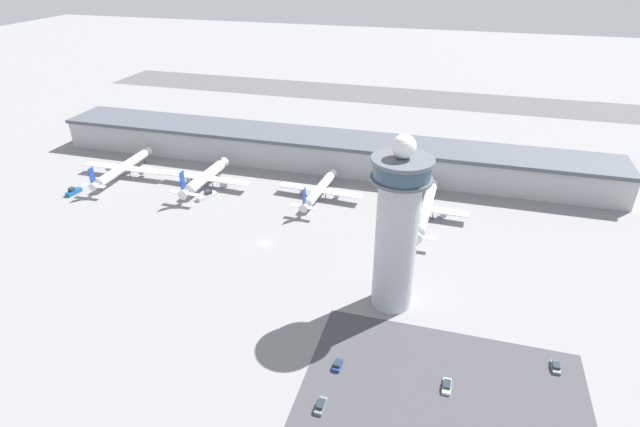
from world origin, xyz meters
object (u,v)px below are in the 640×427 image
Objects in this scene: airplane_gate_bravo at (205,177)px; car_black_suv at (338,365)px; car_green_van at (321,405)px; car_blue_compact at (556,367)px; airplane_gate_charlie at (319,190)px; service_truck_catering at (73,192)px; car_grey_coupe at (447,386)px; airplane_gate_delta at (426,208)px; service_truck_baggage at (207,196)px; control_tower at (397,227)px; service_truck_fuel at (410,208)px; airplane_gate_alpha at (123,168)px.

airplane_gate_bravo reaches higher than car_black_suv.
airplane_gate_bravo is 123.25m from car_green_van.
car_blue_compact is at bearing 27.31° from car_green_van.
airplane_gate_bravo is at bearing -177.21° from airplane_gate_charlie.
service_truck_catering is 164.37m from car_grey_coupe.
service_truck_catering is (-139.82, -18.89, -2.90)m from airplane_gate_delta.
airplane_gate_bravo is at bearing 118.98° from service_truck_baggage.
service_truck_baggage is 103.43m from car_black_suv.
control_tower is 37.99m from car_black_suv.
airplane_gate_bravo reaches higher than service_truck_fuel.
airplane_gate_alpha is 22.94m from service_truck_catering.
car_blue_compact is 52.38m from car_black_suv.
car_grey_coupe reaches higher than car_blue_compact.
airplane_gate_delta is at bearing 80.81° from car_black_suv.
service_truck_catering is 55.35m from service_truck_baggage.
control_tower reaches higher than service_truck_catering.
car_black_suv is at bearing -35.21° from airplane_gate_alpha.
airplane_gate_delta is 5.33× the size of service_truck_baggage.
airplane_gate_bravo is 4.51× the size of service_truck_baggage.
control_tower is 50.57m from car_blue_compact.
airplane_gate_alpha is at bearing -178.00° from airplane_gate_charlie.
car_black_suv is (126.73, -62.04, -0.47)m from service_truck_catering.
airplane_gate_charlie is 4.10× the size of service_truck_baggage.
service_truck_catering is 135.65m from service_truck_fuel.
service_truck_baggage reaches higher than car_blue_compact.
airplane_gate_bravo is at bearing 128.82° from car_green_van.
service_truck_fuel is (124.00, 2.27, -3.21)m from airplane_gate_alpha.
service_truck_catering reaches higher than car_grey_coupe.
airplane_gate_delta is 94.72m from car_green_van.
car_grey_coupe is (152.44, -61.49, -0.51)m from service_truck_catering.
airplane_gate_alpha is 4.89× the size of service_truck_baggage.
airplane_gate_alpha reaches higher than car_blue_compact.
service_truck_baggage reaches higher than car_black_suv.
airplane_gate_alpha is at bearing 156.55° from control_tower.
airplane_gate_alpha is 8.77× the size of car_grey_coupe.
car_blue_compact is (128.47, -69.52, -3.68)m from airplane_gate_bravo.
car_black_suv is at bearing -71.18° from airplane_gate_charlie.
service_truck_fuel is 80.39m from service_truck_baggage.
airplane_gate_bravo is 8.09× the size of car_grey_coupe.
service_truck_fuel is at bearing 1.05° from airplane_gate_alpha.
airplane_gate_charlie is 8.17× the size of car_blue_compact.
service_truck_catering is 146.54m from car_green_van.
car_blue_compact is at bearing -25.95° from service_truck_baggage.
service_truck_catering is (-97.54, -23.59, -2.78)m from airplane_gate_charlie.
airplane_gate_delta is at bearing -0.72° from airplane_gate_alpha.
airplane_gate_charlie is 4.03× the size of service_truck_fuel.
service_truck_baggage is (-43.43, -11.97, -2.78)m from airplane_gate_charlie.
car_black_suv is at bearing -99.19° from airplane_gate_delta.
car_black_suv reaches higher than car_grey_coupe.
car_grey_coupe is (103.64, -82.70, -3.67)m from airplane_gate_bravo.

